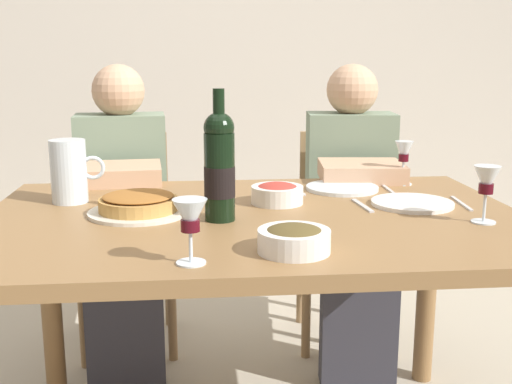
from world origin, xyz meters
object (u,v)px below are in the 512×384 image
wine_glass_centre (486,183)px  dining_table (255,247)px  water_pitcher (69,175)px  wine_glass_left_diner (190,219)px  olive_bowl (294,238)px  diner_left (123,211)px  dinner_plate_left_setting (412,203)px  baked_tart (138,204)px  diner_right (353,208)px  chair_right (343,222)px  chair_left (126,225)px  dinner_plate_right_setting (342,188)px  wine_bottle (219,166)px  salad_bowl (277,193)px  wine_glass_right_diner (404,154)px

wine_glass_centre → dining_table: bearing=166.6°
water_pitcher → wine_glass_left_diner: (0.36, -0.61, 0.01)m
water_pitcher → olive_bowl: size_ratio=1.15×
wine_glass_centre → diner_left: size_ratio=0.13×
dining_table → dinner_plate_left_setting: 0.49m
olive_bowl → diner_left: diner_left is taller
dining_table → baked_tart: baked_tart is taller
diner_right → dining_table: bearing=60.9°
chair_right → chair_left: bearing=3.7°
dinner_plate_right_setting → diner_left: diner_left is taller
dinner_plate_right_setting → chair_right: 0.64m
dining_table → wine_glass_left_diner: wine_glass_left_diner is taller
wine_bottle → diner_left: diner_left is taller
salad_bowl → wine_glass_left_diner: 0.59m
dinner_plate_left_setting → chair_left: bearing=138.2°
salad_bowl → wine_glass_right_diner: 0.52m
baked_tart → diner_left: diner_left is taller
wine_glass_right_diner → olive_bowl: bearing=-124.3°
dinner_plate_left_setting → dinner_plate_right_setting: size_ratio=1.01×
wine_bottle → salad_bowl: wine_bottle is taller
wine_glass_centre → dinner_plate_right_setting: bearing=121.9°
water_pitcher → olive_bowl: 0.81m
dining_table → dinner_plate_right_setting: bearing=43.8°
dinner_plate_right_setting → diner_right: bearing=69.5°
chair_left → dinner_plate_right_setting: bearing=137.8°
salad_bowl → chair_left: (-0.53, 0.77, -0.30)m
salad_bowl → wine_glass_centre: size_ratio=1.02×
water_pitcher → dinner_plate_right_setting: bearing=6.6°
salad_bowl → wine_glass_right_diner: size_ratio=1.04×
baked_tart → wine_glass_left_diner: size_ratio=1.99×
chair_left → salad_bowl: bearing=120.3°
wine_bottle → wine_glass_right_diner: size_ratio=2.34×
olive_bowl → chair_right: size_ratio=0.19×
wine_glass_left_diner → dinner_plate_left_setting: (0.65, 0.47, -0.09)m
chair_left → diner_right: (0.89, -0.27, 0.12)m
baked_tart → wine_glass_centre: size_ratio=1.84×
baked_tart → diner_right: (0.76, 0.59, -0.17)m
wine_glass_right_diner → chair_left: (-1.00, 0.53, -0.37)m
dinner_plate_right_setting → chair_left: 1.01m
wine_glass_right_diner → water_pitcher: bearing=-171.4°
wine_glass_right_diner → wine_bottle: bearing=-147.0°
diner_left → diner_right: same height
water_pitcher → chair_right: (0.99, 0.66, -0.35)m
baked_tart → diner_left: (-0.12, 0.62, -0.17)m
olive_bowl → diner_left: (-0.50, 1.01, -0.18)m
baked_tart → olive_bowl: bearing=-45.5°
wine_glass_left_diner → dinner_plate_right_setting: bearing=55.2°
wine_glass_centre → diner_right: diner_right is taller
wine_glass_right_diner → wine_glass_centre: (0.05, -0.51, 0.00)m
dinner_plate_left_setting → diner_right: size_ratio=0.21×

